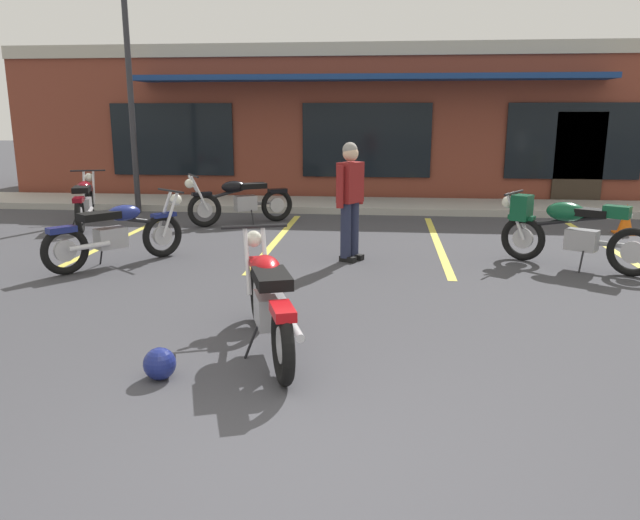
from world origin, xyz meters
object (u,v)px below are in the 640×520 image
motorcycle_foreground_classic (268,300)px  motorcycle_black_cruiser (117,232)px  helmet_on_pavement (160,364)px  parking_lot_lamp_post (126,57)px  motorcycle_silver_naked (568,229)px  traffic_cone (626,219)px  person_in_shorts_foreground (350,194)px  motorcycle_red_sportbike (85,202)px  motorcycle_green_cafe_racer (240,200)px

motorcycle_foreground_classic → motorcycle_black_cruiser: (-2.66, 2.89, 0.00)m
helmet_on_pavement → parking_lot_lamp_post: 9.24m
motorcycle_silver_naked → helmet_on_pavement: size_ratio=7.13×
traffic_cone → parking_lot_lamp_post: size_ratio=0.11×
person_in_shorts_foreground → traffic_cone: (4.70, 2.50, -0.69)m
motorcycle_foreground_classic → traffic_cone: size_ratio=3.84×
motorcycle_black_cruiser → person_in_shorts_foreground: person_in_shorts_foreground is taller
motorcycle_black_cruiser → parking_lot_lamp_post: 5.39m
motorcycle_red_sportbike → traffic_cone: size_ratio=3.83×
motorcycle_foreground_classic → helmet_on_pavement: (-0.74, -0.72, -0.33)m
motorcycle_black_cruiser → person_in_shorts_foreground: (3.17, 0.61, 0.49)m
motorcycle_black_cruiser → motorcycle_green_cafe_racer: bearing=74.5°
helmet_on_pavement → person_in_shorts_foreground: bearing=73.4°
motorcycle_red_sportbike → motorcycle_black_cruiser: bearing=-56.5°
motorcycle_foreground_classic → traffic_cone: bearing=49.0°
helmet_on_pavement → traffic_cone: size_ratio=0.49×
motorcycle_black_cruiser → helmet_on_pavement: 4.10m
motorcycle_red_sportbike → traffic_cone: bearing=1.5°
motorcycle_foreground_classic → parking_lot_lamp_post: (-4.21, 7.29, 2.70)m
motorcycle_red_sportbike → motorcycle_green_cafe_racer: size_ratio=1.09×
traffic_cone → motorcycle_green_cafe_racer: bearing=177.9°
motorcycle_foreground_classic → motorcycle_black_cruiser: size_ratio=1.15×
motorcycle_silver_naked → motorcycle_black_cruiser: bearing=-174.9°
motorcycle_red_sportbike → motorcycle_foreground_classic: bearing=-51.6°
motorcycle_black_cruiser → helmet_on_pavement: motorcycle_black_cruiser is taller
motorcycle_green_cafe_racer → helmet_on_pavement: (0.97, -6.99, -0.33)m
helmet_on_pavement → motorcycle_black_cruiser: bearing=117.9°
helmet_on_pavement → motorcycle_red_sportbike: bearing=120.5°
motorcycle_black_cruiser → traffic_cone: 8.47m
traffic_cone → parking_lot_lamp_post: bearing=172.2°
motorcycle_red_sportbike → motorcycle_silver_naked: (8.05, -2.31, 0.07)m
motorcycle_silver_naked → motorcycle_green_cafe_racer: same height
motorcycle_green_cafe_racer → traffic_cone: size_ratio=3.52×
motorcycle_silver_naked → parking_lot_lamp_post: parking_lot_lamp_post is taller
person_in_shorts_foreground → helmet_on_pavement: size_ratio=6.44×
motorcycle_green_cafe_racer → motorcycle_foreground_classic: bearing=-74.7°
motorcycle_foreground_classic → helmet_on_pavement: motorcycle_foreground_classic is taller
motorcycle_green_cafe_racer → traffic_cone: (6.93, -0.26, -0.20)m
motorcycle_black_cruiser → traffic_cone: (7.87, 3.11, -0.20)m
motorcycle_black_cruiser → motorcycle_silver_naked: bearing=5.1°
motorcycle_foreground_classic → person_in_shorts_foreground: 3.57m
motorcycle_foreground_classic → motorcycle_green_cafe_racer: 6.50m
motorcycle_silver_naked → helmet_on_pavement: motorcycle_silver_naked is taller
motorcycle_green_cafe_racer → parking_lot_lamp_post: (-2.49, 1.03, 2.70)m
motorcycle_silver_naked → motorcycle_green_cafe_racer: 5.93m
motorcycle_black_cruiser → parking_lot_lamp_post: (-1.55, 4.40, 2.70)m
motorcycle_silver_naked → traffic_cone: motorcycle_silver_naked is taller
motorcycle_foreground_classic → motorcycle_red_sportbike: bearing=128.4°
motorcycle_silver_naked → person_in_shorts_foreground: bearing=178.8°
motorcycle_red_sportbike → parking_lot_lamp_post: parking_lot_lamp_post is taller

